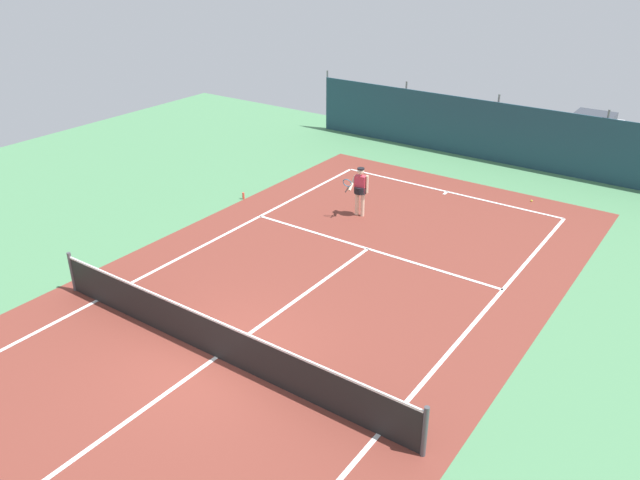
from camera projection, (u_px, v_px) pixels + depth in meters
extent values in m
plane|color=#4C8456|center=(217.00, 357.00, 13.86)|extent=(36.00, 36.00, 0.00)
cube|color=brown|center=(217.00, 357.00, 13.86)|extent=(11.02, 26.60, 0.01)
cube|color=white|center=(447.00, 192.00, 22.59)|extent=(8.22, 0.10, 0.01)
cube|color=white|center=(98.00, 300.00, 15.97)|extent=(0.10, 23.80, 0.01)
cube|color=white|center=(379.00, 434.00, 11.74)|extent=(0.10, 23.80, 0.01)
cube|color=white|center=(368.00, 249.00, 18.55)|extent=(8.22, 0.10, 0.01)
cube|color=white|center=(217.00, 357.00, 13.85)|extent=(0.10, 12.80, 0.01)
cube|color=white|center=(446.00, 193.00, 22.48)|extent=(0.10, 0.30, 0.01)
cube|color=black|center=(215.00, 339.00, 13.65)|extent=(9.92, 0.03, 0.95)
cube|color=white|center=(214.00, 320.00, 13.43)|extent=(9.92, 0.04, 0.05)
cylinder|color=#47474C|center=(72.00, 272.00, 16.20)|extent=(0.10, 0.10, 1.10)
cylinder|color=#47474C|center=(425.00, 432.00, 11.03)|extent=(0.10, 0.10, 1.10)
cube|color=#1E3D4C|center=(494.00, 132.00, 25.12)|extent=(16.22, 0.06, 2.40)
cylinder|color=#595B60|center=(327.00, 100.00, 29.27)|extent=(0.08, 0.08, 2.70)
cylinder|color=#595B60|center=(405.00, 113.00, 27.18)|extent=(0.08, 0.08, 2.70)
cylinder|color=#595B60|center=(495.00, 128.00, 25.09)|extent=(0.08, 0.08, 2.70)
cylinder|color=#595B60|center=(602.00, 146.00, 23.00)|extent=(0.08, 0.08, 2.70)
cube|color=#234C1E|center=(498.00, 144.00, 25.84)|extent=(14.60, 0.70, 1.10)
cylinder|color=beige|center=(363.00, 204.00, 20.54)|extent=(0.12, 0.12, 0.82)
cylinder|color=beige|center=(357.00, 203.00, 20.61)|extent=(0.12, 0.12, 0.82)
cylinder|color=black|center=(360.00, 190.00, 20.36)|extent=(0.40, 0.40, 0.22)
cube|color=#D1384C|center=(360.00, 184.00, 20.27)|extent=(0.39, 0.25, 0.56)
sphere|color=beige|center=(361.00, 171.00, 20.08)|extent=(0.22, 0.22, 0.22)
cylinder|color=black|center=(361.00, 169.00, 20.04)|extent=(0.23, 0.23, 0.04)
cylinder|color=beige|center=(367.00, 184.00, 20.17)|extent=(0.09, 0.09, 0.58)
cylinder|color=beige|center=(352.00, 183.00, 20.25)|extent=(0.17, 0.53, 0.41)
cylinder|color=black|center=(347.00, 189.00, 20.08)|extent=(0.07, 0.28, 0.13)
torus|color=teal|center=(347.00, 183.00, 19.98)|extent=(0.32, 0.17, 0.29)
sphere|color=#CCDB33|center=(532.00, 201.00, 21.78)|extent=(0.07, 0.07, 0.07)
cube|color=silver|center=(589.00, 137.00, 26.10)|extent=(1.83, 4.21, 0.80)
cube|color=#2D333D|center=(592.00, 121.00, 25.80)|extent=(1.54, 1.90, 0.56)
cylinder|color=black|center=(574.00, 136.00, 27.69)|extent=(0.22, 0.64, 0.64)
cylinder|color=black|center=(617.00, 143.00, 26.78)|extent=(0.22, 0.64, 0.64)
cylinder|color=black|center=(556.00, 151.00, 25.77)|extent=(0.22, 0.64, 0.64)
cylinder|color=black|center=(603.00, 159.00, 24.85)|extent=(0.22, 0.64, 0.64)
cylinder|color=#D84C38|center=(243.00, 196.00, 21.95)|extent=(0.08, 0.08, 0.24)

